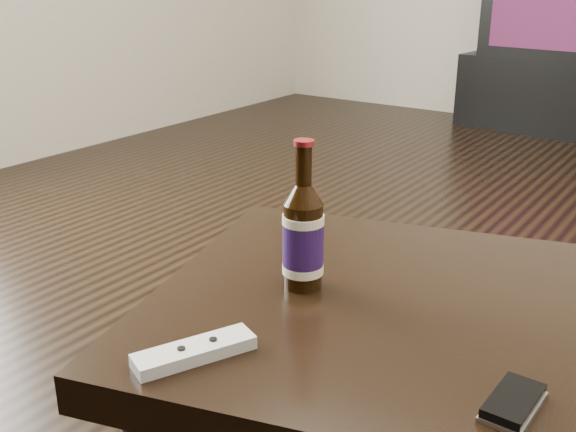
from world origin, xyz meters
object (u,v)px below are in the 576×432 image
Objects in this scene: coffee_table at (536,359)px; beer_bottle at (303,237)px; phone at (513,403)px; tv at (572,0)px; tv_stand at (559,94)px; remote at (195,351)px.

coffee_table is 5.41× the size of beer_bottle.
phone is at bearing -82.49° from coffee_table.
tv is 3.73m from phone.
tv_stand is 6.41× the size of remote.
tv is at bearing -90.00° from tv_stand.
remote is (0.45, -3.76, 0.24)m from tv_stand.
beer_bottle is at bearing 115.08° from remote.
phone is (0.84, -3.62, 0.24)m from tv_stand.
remote is at bearing -159.15° from phone.
tv reaches higher than tv_stand.
phone is (0.39, -0.13, -0.08)m from beer_bottle.
tv_stand is 3.79m from remote.
phone is at bearing -18.63° from beer_bottle.
coffee_table is at bearing 99.31° from phone.
beer_bottle reaches higher than remote.
coffee_table is at bearing 69.82° from remote.
phone is (0.03, -0.23, 0.07)m from coffee_table.
remote is (0.45, -3.76, -0.31)m from tv.
beer_bottle is (0.44, -3.49, 0.32)m from tv_stand.
tv reaches higher than coffee_table.
tv_stand is 3.49m from coffee_table.
beer_bottle is 1.44× the size of remote.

